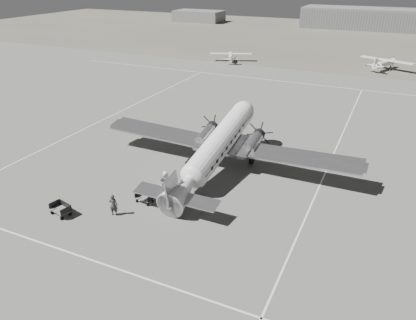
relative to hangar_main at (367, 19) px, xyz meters
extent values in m
plane|color=slate|center=(-5.00, -120.00, -3.30)|extent=(260.00, 260.00, 0.00)
cube|color=silver|center=(-5.00, -134.00, -3.29)|extent=(60.00, 0.15, 0.01)
cube|color=silver|center=(7.00, -120.00, -3.29)|extent=(0.15, 80.00, 0.01)
cube|color=silver|center=(-23.00, -110.00, -3.29)|extent=(0.15, 60.00, 0.01)
cube|color=silver|center=(-5.00, -80.00, -3.29)|extent=(90.00, 0.15, 0.01)
cube|color=#5A594C|center=(-5.00, -25.00, -3.30)|extent=(260.00, 90.00, 0.01)
cube|color=slate|center=(0.00, 0.00, -0.30)|extent=(42.00, 14.00, 6.00)
cube|color=slate|center=(0.00, 0.00, 3.00)|extent=(42.00, 14.00, 0.60)
cube|color=slate|center=(-60.00, -5.00, -1.30)|extent=(18.00, 10.00, 4.00)
imported|color=#2D2D2D|center=(-7.45, -128.61, -2.34)|extent=(0.81, 0.66, 1.92)
imported|color=#ABABA8|center=(-5.64, -123.71, -2.47)|extent=(0.82, 0.94, 1.66)
imported|color=silver|center=(-5.64, -123.28, -2.33)|extent=(0.95, 1.12, 1.94)
camera|label=1|loc=(11.47, -151.06, 15.16)|focal=35.00mm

